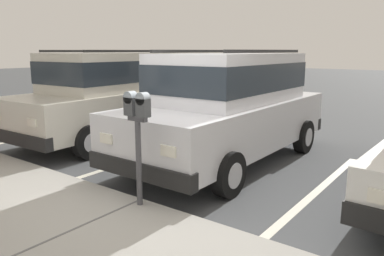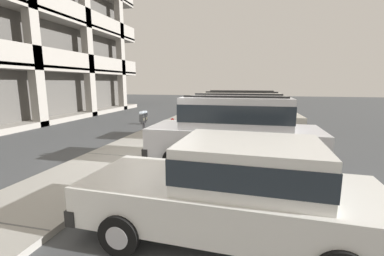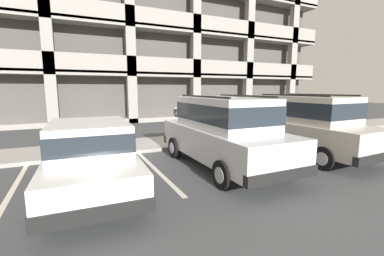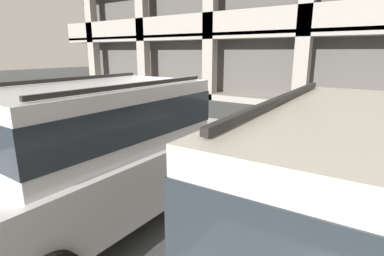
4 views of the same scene
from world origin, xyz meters
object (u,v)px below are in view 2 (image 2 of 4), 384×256
Objects in this scene: silver_suv at (234,128)px; dark_hatchback at (240,115)px; red_sedan at (235,187)px; parking_meter_near at (144,123)px; fire_hydrant at (173,126)px; parking_meter_far at (193,104)px.

dark_hatchback is (3.16, 0.01, 0.00)m from silver_suv.
parking_meter_near is at bearing 44.03° from red_sedan.
parking_meter_far is at bearing -5.49° from fire_hydrant.
dark_hatchback reaches higher than parking_meter_near.
dark_hatchback is at bearing -139.97° from parking_meter_far.
parking_meter_far is at bearing 37.71° from dark_hatchback.
silver_suv is 6.84× the size of fire_hydrant.
dark_hatchback reaches higher than red_sedan.
red_sedan is 4.35m from parking_meter_near.
parking_meter_near is (-3.46, 2.61, 0.09)m from dark_hatchback.
fire_hydrant is at bearing 26.81° from red_sedan.
fire_hydrant is (6.95, 3.19, -0.36)m from red_sedan.
dark_hatchback is 3.25× the size of parking_meter_far.
parking_meter_far is at bearing 0.19° from parking_meter_near.
parking_meter_near is at bearing -175.44° from fire_hydrant.
parking_meter_near reaches higher than red_sedan.
silver_suv is 2.63m from parking_meter_near.
dark_hatchback is at bearing -0.19° from silver_suv.
silver_suv is 0.99× the size of dark_hatchback.
parking_meter_near is 3.81m from fire_hydrant.
red_sedan is 6.49× the size of fire_hydrant.
parking_meter_near is 6.59m from parking_meter_far.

